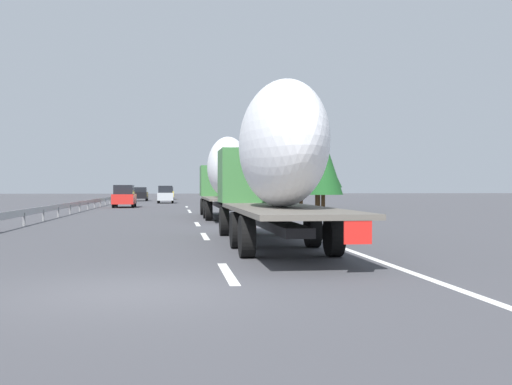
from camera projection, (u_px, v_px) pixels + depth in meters
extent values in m
plane|color=#424247|center=(166.00, 209.00, 49.78)|extent=(260.00, 260.00, 0.00)
cube|color=white|center=(228.00, 273.00, 12.35)|extent=(3.20, 0.20, 0.01)
cube|color=white|center=(205.00, 236.00, 21.73)|extent=(3.20, 0.20, 0.01)
cube|color=white|center=(197.00, 224.00, 29.01)|extent=(3.20, 0.20, 0.01)
cube|color=white|center=(190.00, 212.00, 43.60)|extent=(3.20, 0.20, 0.01)
cube|color=white|center=(189.00, 210.00, 46.25)|extent=(3.20, 0.20, 0.01)
cube|color=white|center=(187.00, 207.00, 54.94)|extent=(3.20, 0.20, 0.01)
cube|color=white|center=(228.00, 207.00, 55.46)|extent=(110.00, 0.20, 0.01)
cube|color=#387038|center=(220.00, 181.00, 38.93)|extent=(2.40, 2.50, 1.90)
cube|color=black|center=(219.00, 173.00, 40.02)|extent=(0.08, 2.12, 0.80)
cube|color=#262628|center=(224.00, 206.00, 36.14)|extent=(10.40, 0.70, 0.24)
cube|color=#59544C|center=(228.00, 198.00, 33.34)|extent=(8.91, 2.50, 0.12)
ellipsoid|color=white|center=(227.00, 167.00, 33.53)|extent=(5.75, 2.20, 3.29)
cube|color=red|center=(250.00, 205.00, 29.04)|extent=(0.04, 0.56, 0.56)
cylinder|color=black|center=(203.00, 207.00, 38.80)|extent=(1.04, 0.30, 1.04)
cylinder|color=black|center=(237.00, 207.00, 39.09)|extent=(1.04, 0.30, 1.04)
cylinder|color=black|center=(206.00, 209.00, 34.39)|extent=(1.04, 0.35, 1.04)
cylinder|color=black|center=(245.00, 209.00, 34.67)|extent=(1.04, 0.35, 1.04)
cylinder|color=black|center=(209.00, 211.00, 32.01)|extent=(1.04, 0.35, 1.04)
cylinder|color=black|center=(251.00, 211.00, 32.29)|extent=(1.04, 0.35, 1.04)
cube|color=#387038|center=(254.00, 176.00, 22.18)|extent=(2.40, 2.50, 1.90)
cube|color=black|center=(251.00, 163.00, 23.27)|extent=(0.08, 2.12, 0.80)
cube|color=#262628|center=(266.00, 221.00, 19.31)|extent=(10.69, 0.70, 0.24)
cube|color=#59544C|center=(282.00, 209.00, 16.43)|extent=(9.22, 2.50, 0.12)
ellipsoid|color=white|center=(281.00, 144.00, 16.63)|extent=(6.47, 2.20, 3.39)
cube|color=red|center=(358.00, 230.00, 11.98)|extent=(0.04, 0.56, 0.56)
cylinder|color=black|center=(224.00, 221.00, 22.05)|extent=(1.04, 0.30, 1.04)
cylinder|color=black|center=(284.00, 221.00, 22.34)|extent=(1.04, 0.30, 1.04)
cylinder|color=black|center=(237.00, 230.00, 17.48)|extent=(1.04, 0.35, 1.04)
cylinder|color=black|center=(313.00, 229.00, 17.77)|extent=(1.04, 0.35, 1.04)
cylinder|color=black|center=(247.00, 237.00, 15.10)|extent=(1.04, 0.35, 1.04)
cylinder|color=black|center=(334.00, 236.00, 15.39)|extent=(1.04, 0.35, 1.04)
cube|color=red|center=(124.00, 199.00, 53.59)|extent=(4.53, 1.83, 0.84)
cube|color=black|center=(124.00, 190.00, 53.24)|extent=(2.49, 1.61, 0.79)
cylinder|color=black|center=(116.00, 203.00, 54.87)|extent=(0.64, 0.22, 0.64)
cylinder|color=black|center=(135.00, 203.00, 55.09)|extent=(0.64, 0.22, 0.64)
cylinder|color=black|center=(113.00, 204.00, 52.09)|extent=(0.64, 0.22, 0.64)
cylinder|color=black|center=(133.00, 204.00, 52.30)|extent=(0.64, 0.22, 0.64)
cube|color=#ADB2B7|center=(166.00, 196.00, 68.38)|extent=(4.06, 1.74, 0.84)
cube|color=black|center=(166.00, 189.00, 68.07)|extent=(2.23, 1.53, 0.77)
cylinder|color=black|center=(159.00, 200.00, 69.53)|extent=(0.64, 0.22, 0.64)
cylinder|color=black|center=(173.00, 200.00, 69.73)|extent=(0.64, 0.22, 0.64)
cylinder|color=black|center=(158.00, 201.00, 67.04)|extent=(0.64, 0.22, 0.64)
cylinder|color=black|center=(173.00, 200.00, 67.24)|extent=(0.64, 0.22, 0.64)
cube|color=gold|center=(168.00, 194.00, 90.16)|extent=(4.09, 1.77, 0.84)
cube|color=black|center=(168.00, 189.00, 89.85)|extent=(2.25, 1.56, 0.64)
cylinder|color=black|center=(163.00, 197.00, 91.32)|extent=(0.64, 0.22, 0.64)
cylinder|color=black|center=(173.00, 197.00, 91.52)|extent=(0.64, 0.22, 0.64)
cylinder|color=black|center=(162.00, 197.00, 88.80)|extent=(0.64, 0.22, 0.64)
cylinder|color=black|center=(173.00, 197.00, 89.01)|extent=(0.64, 0.22, 0.64)
cube|color=black|center=(141.00, 195.00, 79.65)|extent=(4.11, 1.73, 0.84)
cube|color=black|center=(141.00, 190.00, 79.34)|extent=(2.26, 1.52, 0.62)
cylinder|color=black|center=(135.00, 198.00, 80.82)|extent=(0.64, 0.22, 0.64)
cylinder|color=black|center=(147.00, 198.00, 81.02)|extent=(0.64, 0.22, 0.64)
cylinder|color=black|center=(134.00, 199.00, 78.29)|extent=(0.64, 0.22, 0.64)
cylinder|color=black|center=(146.00, 199.00, 78.49)|extent=(0.64, 0.22, 0.64)
cylinder|color=gray|center=(241.00, 192.00, 55.76)|extent=(0.10, 0.10, 2.58)
cube|color=#2D569E|center=(241.00, 174.00, 55.74)|extent=(0.06, 0.90, 0.70)
cylinder|color=#472D19|center=(318.00, 199.00, 46.93)|extent=(0.40, 0.40, 1.74)
cone|color=#194C1E|center=(318.00, 161.00, 46.90)|extent=(3.71, 3.71, 4.05)
cylinder|color=#472D19|center=(323.00, 203.00, 42.93)|extent=(0.28, 0.28, 1.23)
cone|color=#194C1E|center=(323.00, 165.00, 42.90)|extent=(2.79, 2.79, 4.19)
cylinder|color=#472D19|center=(301.00, 197.00, 55.80)|extent=(0.36, 0.36, 1.67)
cone|color=#286B2D|center=(301.00, 168.00, 55.78)|extent=(3.62, 3.62, 3.64)
cylinder|color=#472D19|center=(255.00, 197.00, 72.16)|extent=(0.36, 0.36, 1.30)
cone|color=#194C1E|center=(255.00, 166.00, 72.13)|extent=(3.15, 3.15, 5.96)
cylinder|color=#472D19|center=(283.00, 200.00, 55.00)|extent=(0.33, 0.33, 1.26)
cone|color=#286B2D|center=(283.00, 166.00, 54.97)|extent=(3.43, 3.43, 4.77)
cylinder|color=#472D19|center=(268.00, 194.00, 81.58)|extent=(0.29, 0.29, 1.80)
cone|color=#286B2D|center=(268.00, 167.00, 81.55)|extent=(2.86, 2.86, 5.42)
cube|color=#9EA0A5|center=(94.00, 201.00, 51.96)|extent=(94.00, 0.06, 0.32)
cube|color=slate|center=(24.00, 219.00, 27.66)|extent=(0.10, 0.10, 0.60)
cube|color=slate|center=(43.00, 215.00, 31.71)|extent=(0.10, 0.10, 0.60)
cube|color=slate|center=(58.00, 212.00, 35.76)|extent=(0.10, 0.10, 0.60)
cube|color=slate|center=(70.00, 210.00, 39.81)|extent=(0.10, 0.10, 0.60)
cube|color=slate|center=(80.00, 208.00, 43.86)|extent=(0.10, 0.10, 0.60)
cube|color=slate|center=(88.00, 206.00, 47.91)|extent=(0.10, 0.10, 0.60)
cube|color=slate|center=(94.00, 204.00, 51.97)|extent=(0.10, 0.10, 0.60)
cube|color=slate|center=(100.00, 203.00, 56.02)|extent=(0.10, 0.10, 0.60)
cube|color=slate|center=(105.00, 202.00, 60.07)|extent=(0.10, 0.10, 0.60)
cube|color=slate|center=(110.00, 201.00, 64.12)|extent=(0.10, 0.10, 0.60)
cube|color=slate|center=(114.00, 200.00, 68.17)|extent=(0.10, 0.10, 0.60)
cube|color=slate|center=(117.00, 200.00, 72.22)|extent=(0.10, 0.10, 0.60)
cube|color=slate|center=(120.00, 199.00, 76.27)|extent=(0.10, 0.10, 0.60)
cube|color=slate|center=(123.00, 199.00, 80.33)|extent=(0.10, 0.10, 0.60)
cube|color=slate|center=(125.00, 198.00, 84.38)|extent=(0.10, 0.10, 0.60)
cube|color=slate|center=(128.00, 198.00, 88.43)|extent=(0.10, 0.10, 0.60)
cube|color=slate|center=(130.00, 197.00, 92.48)|extent=(0.10, 0.10, 0.60)
cube|color=slate|center=(132.00, 197.00, 96.53)|extent=(0.10, 0.10, 0.60)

